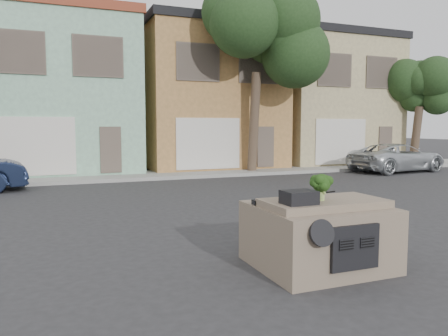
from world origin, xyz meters
TOP-DOWN VIEW (x-y plane):
  - ground_plane at (0.00, 0.00)m, footprint 120.00×120.00m
  - sidewalk at (0.00, 10.50)m, footprint 40.00×3.00m
  - townhouse_mint at (-3.50, 14.50)m, footprint 7.20×8.20m
  - townhouse_tan at (4.00, 14.50)m, footprint 7.20×8.20m
  - townhouse_beige at (11.50, 14.50)m, footprint 7.20×8.20m
  - silver_pickup at (12.08, 8.07)m, footprint 5.31×2.86m
  - tree_near at (5.00, 9.80)m, footprint 4.40×4.00m
  - tree_far at (15.00, 9.80)m, footprint 3.20×3.00m
  - car_dashboard at (0.00, -3.00)m, footprint 2.00×1.80m
  - instrument_hump at (-0.58, -3.35)m, footprint 0.48×0.38m
  - wiper_arm at (0.28, -2.62)m, footprint 0.69×0.15m
  - broccoli at (-0.09, -3.21)m, footprint 0.46×0.46m

SIDE VIEW (x-z plane):
  - ground_plane at x=0.00m, z-range 0.00..0.00m
  - silver_pickup at x=12.08m, z-range -0.71..0.71m
  - sidewalk at x=0.00m, z-range 0.00..0.15m
  - car_dashboard at x=0.00m, z-range 0.00..1.12m
  - wiper_arm at x=0.28m, z-range 1.12..1.14m
  - instrument_hump at x=-0.58m, z-range 1.12..1.32m
  - broccoli at x=-0.09m, z-range 1.12..1.55m
  - tree_far at x=15.00m, z-range 0.00..6.00m
  - townhouse_mint at x=-3.50m, z-range 0.00..7.55m
  - townhouse_tan at x=4.00m, z-range 0.00..7.55m
  - townhouse_beige at x=11.50m, z-range 0.00..7.55m
  - tree_near at x=5.00m, z-range 0.00..8.50m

